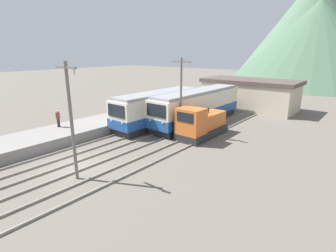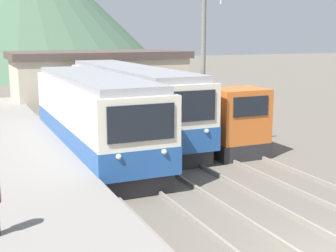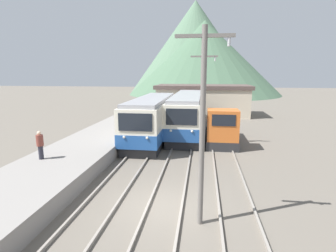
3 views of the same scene
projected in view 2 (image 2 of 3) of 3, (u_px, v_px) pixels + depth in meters
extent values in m
cube|color=#28282B|center=(95.00, 150.00, 20.21)|extent=(2.58, 11.03, 0.70)
cube|color=silver|center=(94.00, 112.00, 19.89)|extent=(2.80, 11.49, 2.64)
cube|color=#235199|center=(94.00, 132.00, 20.05)|extent=(2.84, 11.53, 0.95)
cube|color=black|center=(141.00, 123.00, 14.61)|extent=(2.24, 0.06, 1.16)
sphere|color=silver|center=(119.00, 157.00, 14.49)|extent=(0.18, 0.18, 0.18)
sphere|color=silver|center=(164.00, 152.00, 15.10)|extent=(0.18, 0.18, 0.18)
cube|color=#939399|center=(93.00, 78.00, 19.61)|extent=(2.46, 11.03, 0.28)
cube|color=#28282B|center=(130.00, 130.00, 24.43)|extent=(2.58, 13.28, 0.70)
cube|color=silver|center=(129.00, 98.00, 24.10)|extent=(2.80, 13.84, 2.70)
cube|color=#235199|center=(129.00, 115.00, 24.27)|extent=(2.84, 13.88, 0.97)
cube|color=black|center=(189.00, 106.00, 17.77)|extent=(2.24, 0.06, 1.19)
sphere|color=silver|center=(171.00, 134.00, 17.65)|extent=(0.18, 0.18, 0.18)
sphere|color=silver|center=(207.00, 131.00, 18.26)|extent=(0.18, 0.18, 0.18)
cube|color=#939399|center=(129.00, 69.00, 23.82)|extent=(2.46, 13.28, 0.28)
cube|color=#28282B|center=(215.00, 140.00, 22.24)|extent=(2.40, 5.73, 0.70)
cube|color=#D16628|center=(238.00, 115.00, 20.21)|extent=(2.28, 1.83, 2.30)
cube|color=black|center=(251.00, 106.00, 19.27)|extent=(1.68, 0.04, 0.83)
cube|color=#D16628|center=(207.00, 115.00, 22.86)|extent=(1.92, 3.79, 1.40)
cylinder|color=black|center=(207.00, 96.00, 22.68)|extent=(0.16, 0.16, 0.50)
cylinder|color=slate|center=(203.00, 75.00, 19.71)|extent=(0.20, 0.20, 7.22)
cylinder|color=#B2B2B7|center=(221.00, 0.00, 19.45)|extent=(0.10, 0.10, 0.30)
cube|color=beige|center=(99.00, 83.00, 34.51)|extent=(12.00, 6.00, 3.59)
cube|color=#51423D|center=(98.00, 55.00, 34.12)|extent=(12.60, 6.30, 0.50)
cone|color=#47664C|center=(26.00, 3.00, 66.95)|extent=(40.76, 40.76, 19.51)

